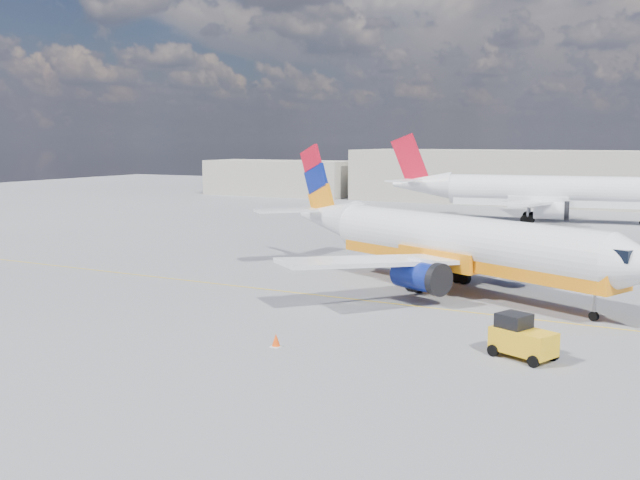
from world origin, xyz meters
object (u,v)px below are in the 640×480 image
at_px(main_jet, 450,242).
at_px(second_jet, 538,192).
at_px(traffic_cone, 276,340).
at_px(gse_tug, 521,338).

relative_size(main_jet, second_jet, 0.88).
distance_m(second_jet, traffic_cone, 58.53).
height_order(main_jet, second_jet, second_jet).
xyz_separation_m(gse_tug, traffic_cone, (-10.47, -3.54, -0.60)).
distance_m(main_jet, gse_tug, 14.63).
distance_m(main_jet, second_jet, 42.44).
bearing_deg(traffic_cone, second_jet, 89.20).
height_order(main_jet, gse_tug, main_jet).
xyz_separation_m(main_jet, traffic_cone, (-3.26, -16.08, -2.79)).
bearing_deg(gse_tug, second_jet, 123.04).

